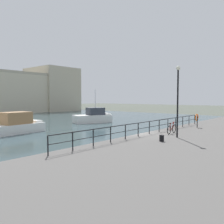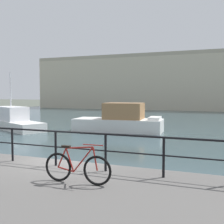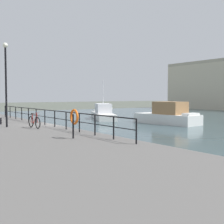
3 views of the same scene
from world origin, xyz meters
TOP-DOWN VIEW (x-y plane):
  - ground_plane at (0.00, 0.00)m, footprint 240.00×240.00m
  - water_basin at (0.00, 30.20)m, footprint 80.00×60.00m
  - moored_small_launch at (-13.95, 13.24)m, footprint 9.90×6.22m
  - moored_blue_motorboat at (-3.62, 15.03)m, footprint 7.74×3.49m
  - quay_railing at (0.20, -0.75)m, footprint 19.84×0.07m
  - parked_bicycle at (1.65, -2.04)m, footprint 1.77×0.15m

SIDE VIEW (x-z plane):
  - ground_plane at x=0.00m, z-range 0.00..0.00m
  - water_basin at x=0.00m, z-range 0.00..0.01m
  - moored_small_launch at x=-13.95m, z-range -1.84..3.34m
  - moored_blue_motorboat at x=-3.62m, z-range -0.28..2.17m
  - parked_bicycle at x=1.65m, z-range 0.97..1.95m
  - quay_railing at x=0.20m, z-range 1.27..2.35m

